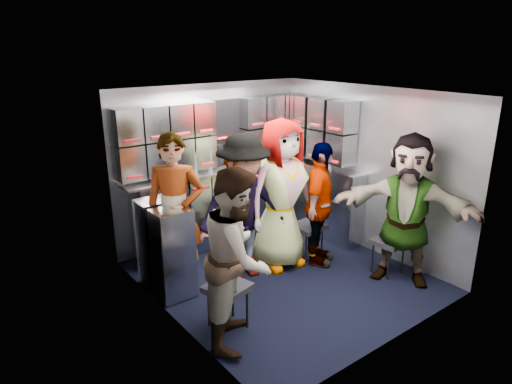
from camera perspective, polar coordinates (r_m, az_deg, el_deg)
floor at (r=5.39m, az=3.40°, el=-10.53°), size 3.00×3.00×0.00m
wall_back at (r=6.14m, az=-5.57°, el=3.59°), size 2.80×0.04×2.10m
wall_left at (r=4.24m, az=-10.88°, el=-3.43°), size 0.04×3.00×2.10m
wall_right at (r=5.95m, az=13.90°, el=2.66°), size 0.04×3.00×2.10m
ceiling at (r=4.76m, az=3.88°, el=12.25°), size 2.80×3.00×0.02m
cart_bank_back at (r=6.13m, az=-4.37°, el=-1.82°), size 2.68×0.38×0.99m
cart_bank_left at (r=5.01m, az=-11.27°, el=-6.90°), size 0.38×0.76×0.99m
counter at (r=5.98m, az=-4.49°, el=2.87°), size 2.68×0.42×0.03m
locker_bank_back at (r=5.92m, az=-4.92°, el=7.43°), size 2.68×0.28×0.82m
locker_bank_right at (r=6.20m, az=8.29°, el=7.79°), size 0.28×1.00×0.82m
right_cabinet at (r=6.38m, az=8.52°, el=-1.12°), size 0.28×1.20×1.00m
coffee_niche at (r=6.07m, az=-3.78°, el=7.53°), size 0.46×0.16×0.84m
red_latch_strip at (r=5.85m, az=-3.39°, el=1.19°), size 2.60×0.02×0.03m
jump_seat_near_left at (r=4.35m, az=-3.59°, el=-12.12°), size 0.45×0.44×0.45m
jump_seat_mid_left at (r=5.40m, az=-2.63°, el=-6.10°), size 0.42×0.41×0.42m
jump_seat_center at (r=5.63m, az=1.91°, el=-4.28°), size 0.45×0.43×0.50m
jump_seat_mid_right at (r=5.72m, az=6.50°, el=-4.53°), size 0.40×0.38×0.44m
jump_seat_near_right at (r=5.54m, az=16.29°, el=-6.13°), size 0.39×0.37×0.43m
attendant_standing at (r=4.92m, az=-10.06°, el=-2.66°), size 0.75×0.70×1.72m
attendant_arc_a at (r=4.03m, az=-2.26°, el=-8.08°), size 0.99×0.99×1.62m
attendant_arc_b at (r=5.09m, az=-1.55°, el=-1.95°), size 1.20×0.85×1.68m
attendant_arc_c at (r=5.34m, az=3.18°, el=-0.33°), size 0.92×0.63×1.79m
attendant_arc_d at (r=5.47m, az=7.94°, el=-1.59°), size 0.94×0.80×1.51m
attendant_arc_e at (r=5.27m, az=18.29°, el=-2.06°), size 1.20×1.62×1.69m
bottle_left at (r=5.80m, az=-5.79°, el=3.91°), size 0.06×0.06×0.27m
bottle_mid at (r=5.70m, az=-7.68°, el=3.50°), size 0.07×0.07×0.26m
bottle_right at (r=6.30m, az=1.17°, el=5.04°), size 0.07×0.07×0.25m
cup_left at (r=5.51m, az=-11.61°, el=1.95°), size 0.09×0.09×0.11m
cup_right at (r=6.54m, az=3.69°, el=4.77°), size 0.08×0.08×0.09m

